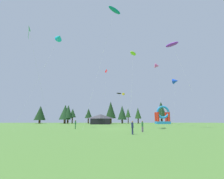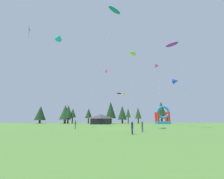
{
  "view_description": "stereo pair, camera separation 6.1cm",
  "coord_description": "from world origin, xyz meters",
  "px_view_note": "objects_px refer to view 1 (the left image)",
  "views": [
    {
      "loc": [
        -0.62,
        -33.25,
        1.94
      ],
      "look_at": [
        0.0,
        10.8,
        10.11
      ],
      "focal_mm": 25.78,
      "sensor_mm": 36.0,
      "label": 1
    },
    {
      "loc": [
        -0.56,
        -33.25,
        1.94
      ],
      "look_at": [
        0.0,
        10.8,
        10.11
      ],
      "focal_mm": 25.78,
      "sensor_mm": 36.0,
      "label": 2
    }
  ],
  "objects_px": {
    "kite_red_diamond": "(106,72)",
    "person_near_camera": "(132,126)",
    "kite_black_parafoil": "(119,93)",
    "kite_lime_parafoil": "(133,54)",
    "inflatable_blue_arch": "(163,117)",
    "kite_pink_delta": "(157,66)",
    "person_midfield": "(75,124)",
    "kite_blue_delta": "(176,81)",
    "kite_purple_parafoil": "(172,45)",
    "kite_teal_parafoil": "(115,10)",
    "kite_green_diamond": "(29,31)",
    "person_left_edge": "(142,125)",
    "kite_cyan_delta": "(59,37)",
    "kite_yellow_box": "(123,94)",
    "festival_tent": "(101,119)"
  },
  "relations": [
    {
      "from": "kite_teal_parafoil",
      "to": "festival_tent",
      "type": "relative_size",
      "value": 3.66
    },
    {
      "from": "kite_black_parafoil",
      "to": "kite_teal_parafoil",
      "type": "bearing_deg",
      "value": -95.36
    },
    {
      "from": "person_left_edge",
      "to": "inflatable_blue_arch",
      "type": "bearing_deg",
      "value": 52.58
    },
    {
      "from": "kite_pink_delta",
      "to": "person_midfield",
      "type": "xyz_separation_m",
      "value": [
        -24.79,
        -24.29,
        -20.78
      ]
    },
    {
      "from": "kite_black_parafoil",
      "to": "inflatable_blue_arch",
      "type": "relative_size",
      "value": 1.55
    },
    {
      "from": "kite_pink_delta",
      "to": "kite_lime_parafoil",
      "type": "bearing_deg",
      "value": -116.68
    },
    {
      "from": "kite_teal_parafoil",
      "to": "person_left_edge",
      "type": "height_order",
      "value": "kite_teal_parafoil"
    },
    {
      "from": "kite_pink_delta",
      "to": "kite_lime_parafoil",
      "type": "xyz_separation_m",
      "value": [
        -12.84,
        -25.56,
        -6.1
      ]
    },
    {
      "from": "inflatable_blue_arch",
      "to": "person_midfield",
      "type": "bearing_deg",
      "value": -129.99
    },
    {
      "from": "kite_purple_parafoil",
      "to": "person_midfield",
      "type": "distance_m",
      "value": 29.68
    },
    {
      "from": "kite_blue_delta",
      "to": "kite_purple_parafoil",
      "type": "bearing_deg",
      "value": -113.84
    },
    {
      "from": "kite_yellow_box",
      "to": "kite_pink_delta",
      "type": "xyz_separation_m",
      "value": [
        12.32,
        -5.78,
        9.98
      ]
    },
    {
      "from": "kite_black_parafoil",
      "to": "kite_teal_parafoil",
      "type": "xyz_separation_m",
      "value": [
        -2.36,
        -25.1,
        15.76
      ]
    },
    {
      "from": "kite_purple_parafoil",
      "to": "kite_yellow_box",
      "type": "xyz_separation_m",
      "value": [
        -9.94,
        26.59,
        -8.35
      ]
    },
    {
      "from": "kite_pink_delta",
      "to": "kite_black_parafoil",
      "type": "bearing_deg",
      "value": 176.08
    },
    {
      "from": "person_near_camera",
      "to": "festival_tent",
      "type": "bearing_deg",
      "value": -19.67
    },
    {
      "from": "person_near_camera",
      "to": "kite_red_diamond",
      "type": "bearing_deg",
      "value": -22.24
    },
    {
      "from": "kite_cyan_delta",
      "to": "inflatable_blue_arch",
      "type": "distance_m",
      "value": 51.0
    },
    {
      "from": "person_near_camera",
      "to": "person_midfield",
      "type": "bearing_deg",
      "value": 11.13
    },
    {
      "from": "kite_teal_parafoil",
      "to": "person_left_edge",
      "type": "relative_size",
      "value": 16.29
    },
    {
      "from": "kite_purple_parafoil",
      "to": "kite_cyan_delta",
      "type": "height_order",
      "value": "kite_cyan_delta"
    },
    {
      "from": "kite_red_diamond",
      "to": "person_near_camera",
      "type": "xyz_separation_m",
      "value": [
        4.29,
        -39.28,
        -19.28
      ]
    },
    {
      "from": "kite_green_diamond",
      "to": "kite_teal_parafoil",
      "type": "distance_m",
      "value": 20.2
    },
    {
      "from": "kite_yellow_box",
      "to": "kite_pink_delta",
      "type": "bearing_deg",
      "value": -25.13
    },
    {
      "from": "kite_lime_parafoil",
      "to": "kite_black_parafoil",
      "type": "bearing_deg",
      "value": 93.31
    },
    {
      "from": "kite_purple_parafoil",
      "to": "festival_tent",
      "type": "bearing_deg",
      "value": 125.23
    },
    {
      "from": "inflatable_blue_arch",
      "to": "kite_pink_delta",
      "type": "bearing_deg",
      "value": -112.98
    },
    {
      "from": "kite_red_diamond",
      "to": "kite_pink_delta",
      "type": "distance_m",
      "value": 19.42
    },
    {
      "from": "kite_green_diamond",
      "to": "person_midfield",
      "type": "distance_m",
      "value": 18.86
    },
    {
      "from": "person_near_camera",
      "to": "kite_teal_parafoil",
      "type": "bearing_deg",
      "value": -19.64
    },
    {
      "from": "kite_teal_parafoil",
      "to": "person_midfield",
      "type": "xyz_separation_m",
      "value": [
        -8.05,
        -0.17,
        -26.06
      ]
    },
    {
      "from": "kite_cyan_delta",
      "to": "inflatable_blue_arch",
      "type": "relative_size",
      "value": 2.91
    },
    {
      "from": "kite_pink_delta",
      "to": "person_left_edge",
      "type": "height_order",
      "value": "kite_pink_delta"
    },
    {
      "from": "kite_cyan_delta",
      "to": "kite_purple_parafoil",
      "type": "bearing_deg",
      "value": 2.94
    },
    {
      "from": "kite_green_diamond",
      "to": "kite_lime_parafoil",
      "type": "distance_m",
      "value": 19.92
    },
    {
      "from": "kite_yellow_box",
      "to": "kite_cyan_delta",
      "type": "bearing_deg",
      "value": -122.17
    },
    {
      "from": "person_near_camera",
      "to": "kite_green_diamond",
      "type": "bearing_deg",
      "value": 50.79
    },
    {
      "from": "kite_yellow_box",
      "to": "person_near_camera",
      "type": "height_order",
      "value": "kite_yellow_box"
    },
    {
      "from": "kite_red_diamond",
      "to": "person_left_edge",
      "type": "distance_m",
      "value": 40.82
    },
    {
      "from": "kite_red_diamond",
      "to": "kite_lime_parafoil",
      "type": "bearing_deg",
      "value": -77.58
    },
    {
      "from": "kite_black_parafoil",
      "to": "kite_lime_parafoil",
      "type": "relative_size",
      "value": 0.72
    },
    {
      "from": "kite_green_diamond",
      "to": "kite_yellow_box",
      "type": "relative_size",
      "value": 1.39
    },
    {
      "from": "kite_cyan_delta",
      "to": "person_near_camera",
      "type": "height_order",
      "value": "kite_cyan_delta"
    },
    {
      "from": "person_left_edge",
      "to": "person_midfield",
      "type": "relative_size",
      "value": 0.96
    },
    {
      "from": "kite_lime_parafoil",
      "to": "person_left_edge",
      "type": "distance_m",
      "value": 16.24
    },
    {
      "from": "kite_red_diamond",
      "to": "kite_yellow_box",
      "type": "bearing_deg",
      "value": 22.42
    },
    {
      "from": "kite_red_diamond",
      "to": "kite_black_parafoil",
      "type": "bearing_deg",
      "value": -22.74
    },
    {
      "from": "kite_pink_delta",
      "to": "festival_tent",
      "type": "relative_size",
      "value": 3.0
    },
    {
      "from": "kite_yellow_box",
      "to": "kite_lime_parafoil",
      "type": "relative_size",
      "value": 0.75
    },
    {
      "from": "kite_yellow_box",
      "to": "kite_purple_parafoil",
      "type": "bearing_deg",
      "value": -69.51
    }
  ]
}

